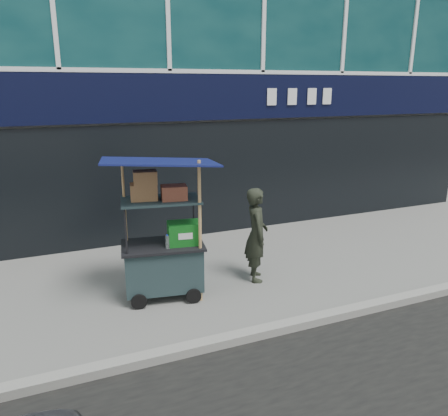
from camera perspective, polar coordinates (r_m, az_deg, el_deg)
name	(u,v)px	position (r m, az deg, el deg)	size (l,w,h in m)	color
ground	(256,328)	(6.07, 4.23, -15.40)	(80.00, 80.00, 0.00)	slate
curb	(263,332)	(5.89, 5.14, -15.81)	(80.00, 0.18, 0.12)	gray
vendor_cart	(164,249)	(6.64, -7.84, -5.32)	(1.78, 1.39, 2.19)	#1C3030
vendor_man	(256,235)	(7.17, 4.25, -3.47)	(0.57, 0.37, 1.56)	black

